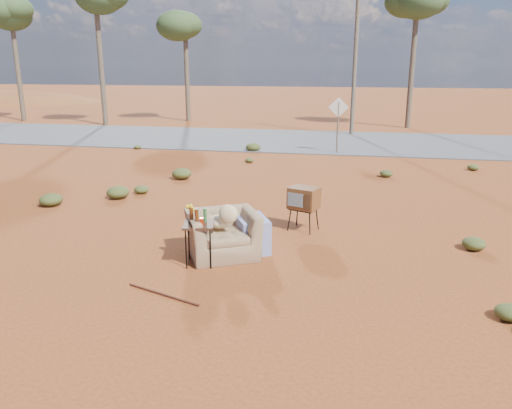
# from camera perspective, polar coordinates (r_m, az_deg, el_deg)

# --- Properties ---
(ground) EXTENTS (140.00, 140.00, 0.00)m
(ground) POSITION_cam_1_polar(r_m,az_deg,el_deg) (8.77, -3.98, -7.24)
(ground) COLOR #97441E
(ground) RESTS_ON ground
(highway) EXTENTS (140.00, 7.00, 0.04)m
(highway) POSITION_cam_1_polar(r_m,az_deg,el_deg) (23.13, 5.75, 7.27)
(highway) COLOR #565659
(highway) RESTS_ON ground
(dirt_mound) EXTENTS (26.00, 18.00, 2.00)m
(dirt_mound) POSITION_cam_1_polar(r_m,az_deg,el_deg) (52.83, -26.83, 10.44)
(dirt_mound) COLOR brown
(dirt_mound) RESTS_ON ground
(armchair) EXTENTS (1.64, 1.51, 1.10)m
(armchair) POSITION_cam_1_polar(r_m,az_deg,el_deg) (9.20, -3.18, -2.68)
(armchair) COLOR #8C6D4C
(armchair) RESTS_ON ground
(tv_unit) EXTENTS (0.70, 0.64, 0.94)m
(tv_unit) POSITION_cam_1_polar(r_m,az_deg,el_deg) (10.51, 5.48, 0.67)
(tv_unit) COLOR black
(tv_unit) RESTS_ON ground
(side_table) EXTENTS (0.62, 0.62, 1.05)m
(side_table) POSITION_cam_1_polar(r_m,az_deg,el_deg) (8.74, -6.79, -1.97)
(side_table) COLOR #3D2216
(side_table) RESTS_ON ground
(rusty_bar) EXTENTS (1.31, 0.52, 0.04)m
(rusty_bar) POSITION_cam_1_polar(r_m,az_deg,el_deg) (7.90, -10.59, -10.07)
(rusty_bar) COLOR #4C2114
(rusty_bar) RESTS_ON ground
(road_sign) EXTENTS (0.78, 0.06, 2.19)m
(road_sign) POSITION_cam_1_polar(r_m,az_deg,el_deg) (19.88, 9.38, 10.05)
(road_sign) COLOR brown
(road_sign) RESTS_ON ground
(eucalyptus_far_left) EXTENTS (3.20, 3.20, 7.10)m
(eucalyptus_far_left) POSITION_cam_1_polar(r_m,az_deg,el_deg) (34.41, -26.17, 18.49)
(eucalyptus_far_left) COLOR brown
(eucalyptus_far_left) RESTS_ON ground
(eucalyptus_near_left) EXTENTS (3.20, 3.20, 6.60)m
(eucalyptus_near_left) POSITION_cam_1_polar(r_m,az_deg,el_deg) (31.53, -8.10, 19.35)
(eucalyptus_near_left) COLOR brown
(eucalyptus_near_left) RESTS_ON ground
(eucalyptus_center) EXTENTS (3.20, 3.20, 7.60)m
(eucalyptus_center) POSITION_cam_1_polar(r_m,az_deg,el_deg) (29.07, 17.96, 21.03)
(eucalyptus_center) COLOR brown
(eucalyptus_center) RESTS_ON ground
(utility_pole_center) EXTENTS (1.40, 0.20, 8.00)m
(utility_pole_center) POSITION_cam_1_polar(r_m,az_deg,el_deg) (25.29, 11.33, 17.16)
(utility_pole_center) COLOR brown
(utility_pole_center) RESTS_ON ground
(scrub_patch) EXTENTS (17.49, 8.07, 0.33)m
(scrub_patch) POSITION_cam_1_polar(r_m,az_deg,el_deg) (12.97, -2.47, 1.11)
(scrub_patch) COLOR #484E22
(scrub_patch) RESTS_ON ground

